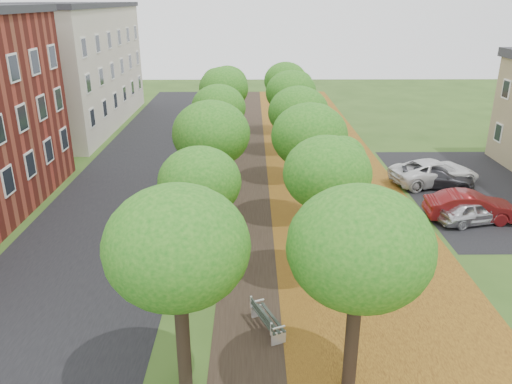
{
  "coord_description": "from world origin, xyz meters",
  "views": [
    {
      "loc": [
        -0.25,
        -11.67,
        10.69
      ],
      "look_at": [
        -0.04,
        9.43,
        2.5
      ],
      "focal_mm": 35.0,
      "sensor_mm": 36.0,
      "label": 1
    }
  ],
  "objects_px": {
    "car_grey": "(438,177)",
    "car_white": "(434,172)",
    "car_silver": "(473,211)",
    "car_red": "(471,207)",
    "bench": "(266,319)"
  },
  "relations": [
    {
      "from": "car_grey",
      "to": "car_red",
      "type": "bearing_deg",
      "value": -167.93
    },
    {
      "from": "car_silver",
      "to": "car_red",
      "type": "height_order",
      "value": "car_red"
    },
    {
      "from": "bench",
      "to": "car_silver",
      "type": "xyz_separation_m",
      "value": [
        10.75,
        8.76,
        0.2
      ]
    },
    {
      "from": "car_grey",
      "to": "car_white",
      "type": "xyz_separation_m",
      "value": [
        0.0,
        0.61,
        0.14
      ]
    },
    {
      "from": "bench",
      "to": "car_red",
      "type": "height_order",
      "value": "car_red"
    },
    {
      "from": "car_grey",
      "to": "bench",
      "type": "bearing_deg",
      "value": 154.37
    },
    {
      "from": "car_white",
      "to": "car_grey",
      "type": "bearing_deg",
      "value": 165.77
    },
    {
      "from": "car_red",
      "to": "car_grey",
      "type": "bearing_deg",
      "value": 4.11
    },
    {
      "from": "bench",
      "to": "car_silver",
      "type": "distance_m",
      "value": 13.87
    },
    {
      "from": "car_silver",
      "to": "car_red",
      "type": "relative_size",
      "value": 0.85
    },
    {
      "from": "car_grey",
      "to": "car_white",
      "type": "height_order",
      "value": "car_white"
    },
    {
      "from": "car_red",
      "to": "car_white",
      "type": "distance_m",
      "value": 5.43
    },
    {
      "from": "car_silver",
      "to": "car_white",
      "type": "distance_m",
      "value": 5.76
    },
    {
      "from": "car_white",
      "to": "car_red",
      "type": "bearing_deg",
      "value": 165.77
    },
    {
      "from": "car_silver",
      "to": "car_grey",
      "type": "height_order",
      "value": "car_silver"
    }
  ]
}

